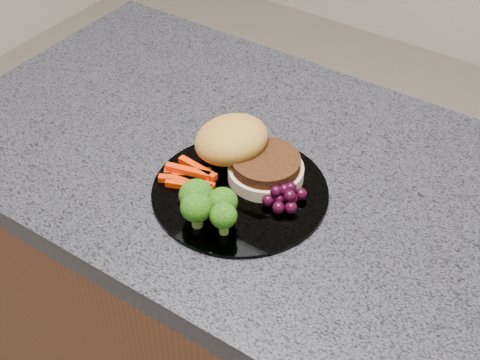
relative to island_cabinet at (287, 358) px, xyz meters
The scene contains 7 objects.
island_cabinet is the anchor object (origin of this frame).
countertop 0.45m from the island_cabinet, ahead, with size 1.20×0.60×0.04m, color #464650.
plate 0.48m from the island_cabinet, 129.29° to the right, with size 0.26×0.26×0.01m, color white.
burger 0.51m from the island_cabinet, 163.78° to the right, with size 0.19×0.13×0.06m.
carrot_sticks 0.51m from the island_cabinet, 144.56° to the right, with size 0.09×0.07×0.02m.
broccoli 0.54m from the island_cabinet, 112.52° to the right, with size 0.09×0.07×0.06m.
grape_bunch 0.49m from the island_cabinet, 85.19° to the right, with size 0.06×0.06×0.03m.
Camera 1 is at (0.34, -0.67, 1.57)m, focal length 50.00 mm.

